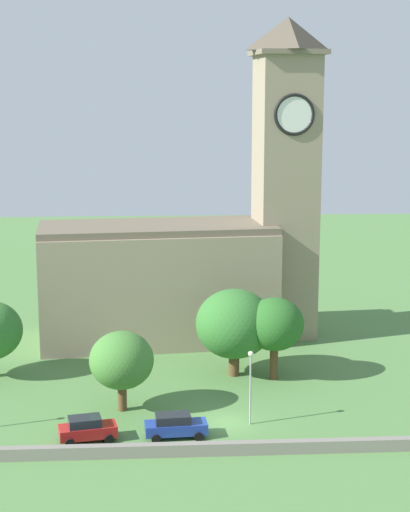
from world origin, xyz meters
TOP-DOWN VIEW (x-y plane):
  - ground_plane at (0.00, 15.00)m, footprint 200.00×200.00m
  - church at (-1.42, 23.89)m, footprint 30.36×12.81m
  - quay_barrier at (0.00, -5.94)m, footprint 40.59×0.70m
  - car_red at (-10.90, -2.84)m, footprint 4.64×2.84m
  - car_blue at (-4.16, -2.60)m, footprint 4.91×2.36m
  - streetlamp_west_mid at (1.91, -0.36)m, footprint 0.44×0.44m
  - tree_riverside_west at (1.73, 11.39)m, footprint 7.21×7.21m
  - tree_by_tower at (-8.44, 3.25)m, footprint 5.37×5.37m
  - tree_riverside_east at (5.32, 10.17)m, footprint 5.45×5.45m

SIDE VIEW (x-z plane):
  - ground_plane at x=0.00m, z-range 0.00..0.00m
  - quay_barrier at x=0.00m, z-range 0.00..0.95m
  - car_blue at x=-4.16m, z-range 0.01..1.90m
  - car_red at x=-10.90m, z-range 0.01..1.92m
  - streetlamp_west_mid at x=1.91m, z-range 1.11..7.22m
  - tree_by_tower at x=-8.44m, z-range 0.95..7.75m
  - tree_riverside_west at x=1.73m, z-range 0.87..9.16m
  - tree_riverside_east at x=5.32m, z-range 1.37..9.11m
  - church at x=-1.42m, z-range -7.52..26.31m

